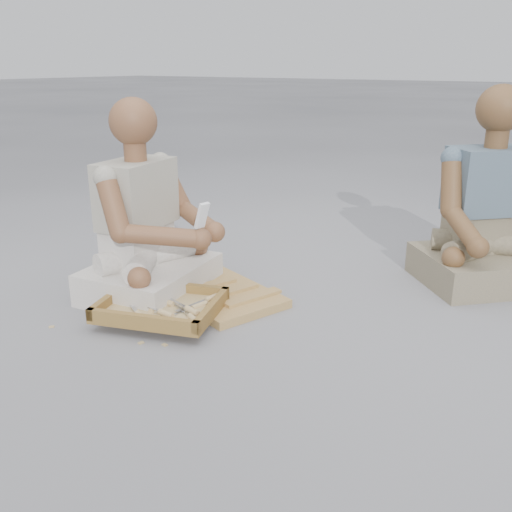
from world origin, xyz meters
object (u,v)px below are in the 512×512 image
Objects in this scene: carved_panel at (219,294)px; craftsman at (147,231)px; companion at (489,220)px; tool_tray at (161,307)px.

carved_panel is 0.65× the size of craftsman.
tool_tray is at bearing 5.29° from companion.
companion is (0.89, 0.82, 0.27)m from carved_panel.
companion is (1.17, 0.94, 0.01)m from craftsman.
tool_tray is 0.64× the size of craftsman.
craftsman reaches higher than tool_tray.
craftsman reaches higher than carved_panel.
tool_tray reaches higher than carved_panel.
carved_panel is 0.31m from tool_tray.
companion reaches higher than carved_panel.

